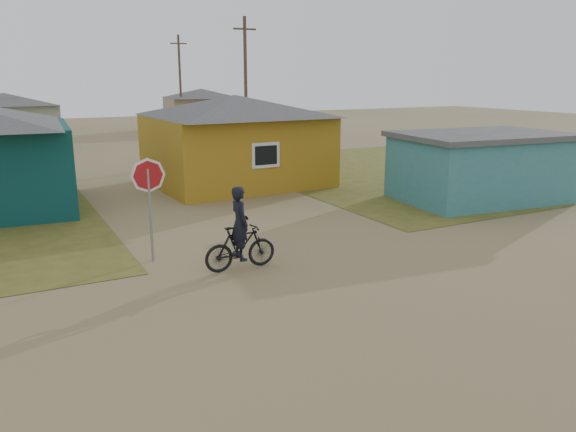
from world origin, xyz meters
name	(u,v)px	position (x,y,z in m)	size (l,w,h in m)	color
ground	(382,301)	(0.00, 0.00, 0.00)	(120.00, 120.00, 0.00)	olive
grass_ne	(447,168)	(14.00, 13.00, 0.01)	(20.00, 18.00, 0.00)	brown
house_yellow	(236,139)	(2.50, 14.00, 2.00)	(7.72, 6.76, 3.90)	#A77819
shed_turquoise	(480,166)	(9.50, 6.50, 1.31)	(6.71, 4.93, 2.60)	teal
house_pale_west	(6,119)	(-6.00, 34.00, 1.86)	(7.04, 6.15, 3.60)	gray
house_beige_east	(202,108)	(10.00, 40.00, 1.86)	(6.95, 6.05, 3.60)	gray
utility_pole_near	(246,86)	(6.50, 22.00, 4.14)	(1.40, 0.20, 8.00)	brown
utility_pole_far	(180,83)	(7.50, 38.00, 4.14)	(1.40, 0.20, 8.00)	brown
stop_sign	(149,187)	(-3.64, 4.96, 1.97)	(0.83, 0.38, 2.70)	gray
cyclist	(240,240)	(-1.86, 3.32, 0.77)	(1.86, 0.67, 2.10)	black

